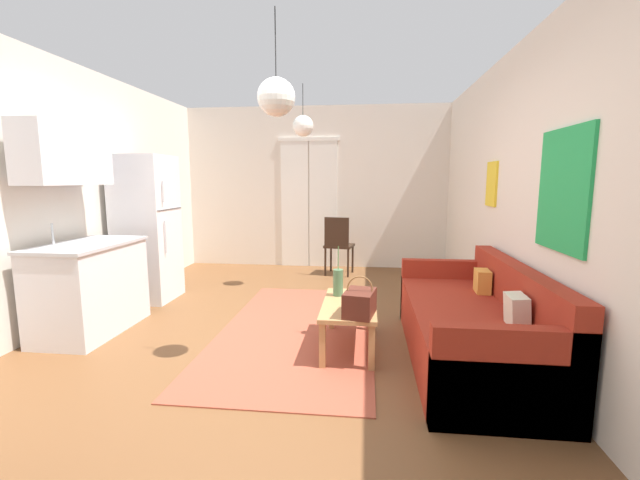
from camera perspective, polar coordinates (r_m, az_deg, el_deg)
name	(u,v)px	position (r m, az deg, el deg)	size (l,w,h in m)	color
ground_plane	(264,356)	(3.77, -7.72, -15.67)	(4.98, 7.79, 0.10)	brown
wall_back	(315,188)	(7.03, -0.69, 7.19)	(4.58, 0.13, 2.69)	silver
wall_right	(547,198)	(3.61, 28.91, 5.16)	(0.12, 7.39, 2.69)	silver
wall_left	(15,195)	(4.56, -36.67, 5.01)	(0.12, 7.39, 2.69)	silver
area_rug	(298,329)	(4.19, -3.10, -12.27)	(1.48, 2.94, 0.01)	#9E4733
couch	(477,328)	(3.67, 20.93, -11.37)	(0.90, 2.09, 0.80)	maroon
coffee_table	(349,309)	(3.67, 4.10, -9.55)	(0.46, 0.95, 0.41)	#B27F4C
bamboo_vase	(338,282)	(3.84, 2.52, -5.90)	(0.09, 0.09, 0.47)	#47704C
handbag	(360,303)	(3.32, 5.52, -8.63)	(0.28, 0.36, 0.32)	#512319
refrigerator	(147,229)	(5.47, -22.88, 1.47)	(0.64, 0.63, 1.77)	white
kitchen_counter	(84,258)	(4.55, -29.89, -2.13)	(0.63, 1.09, 1.99)	silver
accent_chair	(338,243)	(6.37, 2.55, -0.36)	(0.48, 0.47, 0.91)	black
pendant_lamp_near	(276,97)	(3.16, -6.09, 19.12)	(0.28, 0.28, 0.75)	black
pendant_lamp_far	(303,126)	(5.48, -2.37, 15.52)	(0.27, 0.27, 0.66)	black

